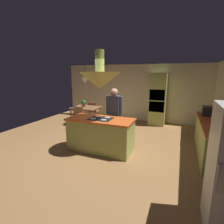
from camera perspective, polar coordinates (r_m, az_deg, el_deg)
The scene contains 17 objects.
ground at distance 5.23m, azimuth -2.72°, elevation -11.57°, with size 8.16×8.16×0.00m, color #9E7042.
wall_back at distance 8.08m, azimuth 7.51°, elevation 6.29°, with size 6.80×0.10×2.55m, color beige.
kitchen_island at distance 4.89m, azimuth -3.76°, elevation -7.43°, with size 1.82×0.84×0.95m.
counter_run_right at distance 5.27m, azimuth 30.10°, elevation -7.60°, with size 0.73×2.43×0.93m.
oven_tower at distance 7.50m, azimuth 14.84°, elevation 4.00°, with size 0.66×0.62×2.16m.
dining_table at distance 7.40m, azimuth -8.60°, elevation 0.88°, with size 1.12×0.89×0.76m.
person_at_island at distance 5.30m, azimuth 0.72°, elevation -0.04°, with size 0.53×0.23×1.70m.
range_hood at distance 4.60m, azimuth -4.03°, elevation 10.59°, with size 1.10×1.10×1.00m.
pendant_light_over_table at distance 7.26m, azimuth -8.91°, elevation 10.20°, with size 0.32×0.32×0.82m.
chair_facing_island at distance 6.88m, azimuth -11.37°, elevation -1.44°, with size 0.40×0.40×0.87m.
chair_by_back_wall at distance 8.00m, azimuth -6.15°, elevation 0.66°, with size 0.40×0.40×0.87m.
potted_plant_on_table at distance 7.38m, azimuth -9.30°, elevation 2.94°, with size 0.20×0.20×0.30m.
cup_on_table at distance 7.28m, azimuth -10.72°, elevation 1.76°, with size 0.07×0.07×0.09m, color white.
canister_flour at distance 4.55m, azimuth 31.79°, elevation -3.49°, with size 0.14×0.14×0.19m, color silver.
canister_sugar at distance 4.72m, azimuth 31.44°, elevation -2.92°, with size 0.10×0.10×0.19m, color silver.
canister_tea at distance 4.89m, azimuth 31.11°, elevation -2.48°, with size 0.11×0.11×0.18m, color silver.
microwave_on_counter at distance 5.81m, azimuth 29.78°, elevation 0.27°, with size 0.46×0.36×0.28m, color #232326.
Camera 1 is at (2.01, -4.33, 2.12)m, focal length 27.70 mm.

